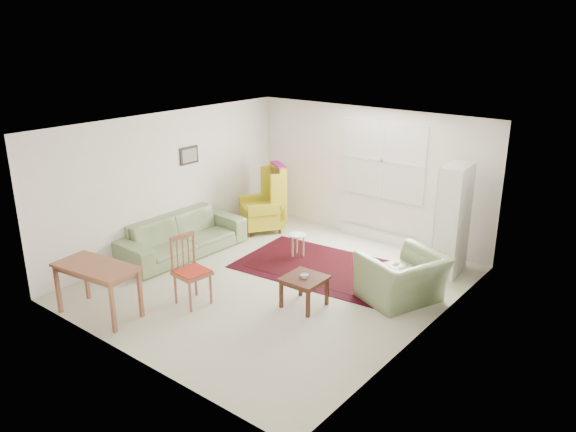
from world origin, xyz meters
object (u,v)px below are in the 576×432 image
Objects in this scene: stool at (298,245)px; desk_chair at (192,271)px; armchair at (403,273)px; coffee_table at (304,292)px; wingback_chair at (261,198)px; desk at (99,290)px; cabinet at (453,220)px; sofa at (181,229)px.

desk_chair reaches higher than stool.
armchair reaches higher than coffee_table.
wingback_chair reaches higher than desk_chair.
desk is 1.32m from desk_chair.
wingback_chair is 1.13× the size of desk.
desk_chair is (-2.48, -3.43, -0.40)m from cabinet.
sofa is 2.12× the size of armchair.
desk_chair is at bearing -33.33° from wingback_chair.
coffee_table is (2.92, -0.23, -0.25)m from sofa.
coffee_table reaches higher than stool.
wingback_chair is (-3.62, 0.99, 0.24)m from armchair.
cabinet reaches higher than armchair.
stool is at bearing -161.47° from cabinet.
armchair is 2.70× the size of stool.
sofa reaches higher than armchair.
coffee_table is at bearing -22.28° from armchair.
desk_chair reaches higher than armchair.
stool is at bearing 75.61° from desk.
wingback_chair reaches higher than sofa.
armchair reaches higher than desk.
armchair is at bearing 18.36° from wingback_chair.
coffee_table is 1.66m from desk_chair.
wingback_chair is 2.38× the size of coffee_table.
sofa is 2.30× the size of desk_chair.
wingback_chair is 3.26m from desk_chair.
desk_chair is at bearing -130.94° from cabinet.
desk_chair is (-1.33, -0.95, 0.28)m from coffee_table.
stool is 3.56m from desk.
desk_chair is at bearing -144.49° from coffee_table.
desk_chair is at bearing -92.45° from stool.
wingback_chair is 1.57m from stool.
sofa is 1.76× the size of wingback_chair.
armchair is 1.09× the size of desk_chair.
armchair is 1.51m from cabinet.
wingback_chair is (0.32, 1.82, 0.20)m from sofa.
desk is (-3.27, -4.48, -0.54)m from cabinet.
desk_chair is (1.59, -1.18, 0.04)m from sofa.
desk is at bearing -49.42° from wingback_chair.
sofa is at bearing 60.01° from desk_chair.
wingback_chair reaches higher than coffee_table.
sofa is 2.10m from stool.
sofa is at bearing 109.84° from desk.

